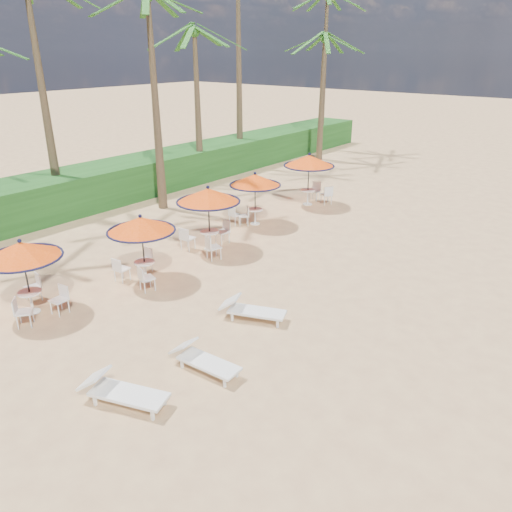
{
  "coord_description": "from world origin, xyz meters",
  "views": [
    {
      "loc": [
        7.78,
        -6.24,
        7.22
      ],
      "look_at": [
        -1.2,
        4.98,
        1.2
      ],
      "focal_mm": 35.0,
      "sensor_mm": 36.0,
      "label": 1
    }
  ],
  "objects_px": {
    "station_1": "(140,233)",
    "station_4": "(310,165)",
    "station_0": "(24,260)",
    "station_3": "(253,185)",
    "lounger_near": "(120,390)",
    "lounger_far": "(250,309)",
    "station_2": "(208,203)",
    "lounger_mid": "(202,359)"
  },
  "relations": [
    {
      "from": "station_0",
      "to": "lounger_near",
      "type": "relative_size",
      "value": 1.1
    },
    {
      "from": "station_1",
      "to": "lounger_near",
      "type": "xyz_separation_m",
      "value": [
        4.53,
        -4.41,
        -1.36
      ]
    },
    {
      "from": "station_1",
      "to": "lounger_mid",
      "type": "distance_m",
      "value": 5.78
    },
    {
      "from": "station_3",
      "to": "station_4",
      "type": "xyz_separation_m",
      "value": [
        0.26,
        4.09,
        0.18
      ]
    },
    {
      "from": "station_2",
      "to": "lounger_near",
      "type": "relative_size",
      "value": 1.2
    },
    {
      "from": "station_0",
      "to": "station_1",
      "type": "height_order",
      "value": "station_1"
    },
    {
      "from": "station_0",
      "to": "station_1",
      "type": "xyz_separation_m",
      "value": [
        0.83,
        3.47,
        0.01
      ]
    },
    {
      "from": "station_0",
      "to": "station_1",
      "type": "distance_m",
      "value": 3.57
    },
    {
      "from": "station_1",
      "to": "station_2",
      "type": "height_order",
      "value": "station_2"
    },
    {
      "from": "lounger_far",
      "to": "station_1",
      "type": "bearing_deg",
      "value": 160.7
    },
    {
      "from": "station_3",
      "to": "station_4",
      "type": "distance_m",
      "value": 4.1
    },
    {
      "from": "station_3",
      "to": "lounger_near",
      "type": "relative_size",
      "value": 1.11
    },
    {
      "from": "station_4",
      "to": "lounger_far",
      "type": "bearing_deg",
      "value": -65.13
    },
    {
      "from": "station_0",
      "to": "station_2",
      "type": "relative_size",
      "value": 0.92
    },
    {
      "from": "station_1",
      "to": "station_4",
      "type": "relative_size",
      "value": 0.9
    },
    {
      "from": "station_0",
      "to": "station_4",
      "type": "xyz_separation_m",
      "value": [
        0.3,
        14.34,
        0.27
      ]
    },
    {
      "from": "station_4",
      "to": "lounger_far",
      "type": "relative_size",
      "value": 1.3
    },
    {
      "from": "lounger_mid",
      "to": "station_3",
      "type": "bearing_deg",
      "value": 118.33
    },
    {
      "from": "station_1",
      "to": "station_2",
      "type": "distance_m",
      "value": 3.41
    },
    {
      "from": "station_1",
      "to": "lounger_mid",
      "type": "height_order",
      "value": "station_1"
    },
    {
      "from": "station_2",
      "to": "lounger_far",
      "type": "bearing_deg",
      "value": -34.52
    },
    {
      "from": "station_2",
      "to": "lounger_mid",
      "type": "relative_size",
      "value": 1.33
    },
    {
      "from": "lounger_near",
      "to": "lounger_far",
      "type": "bearing_deg",
      "value": 71.83
    },
    {
      "from": "station_0",
      "to": "lounger_mid",
      "type": "height_order",
      "value": "station_0"
    },
    {
      "from": "station_2",
      "to": "station_4",
      "type": "distance_m",
      "value": 7.48
    },
    {
      "from": "lounger_mid",
      "to": "lounger_near",
      "type": "bearing_deg",
      "value": -109.14
    },
    {
      "from": "station_3",
      "to": "lounger_near",
      "type": "height_order",
      "value": "station_3"
    },
    {
      "from": "lounger_far",
      "to": "station_0",
      "type": "bearing_deg",
      "value": -166.93
    },
    {
      "from": "lounger_mid",
      "to": "station_1",
      "type": "bearing_deg",
      "value": 150.4
    },
    {
      "from": "station_3",
      "to": "lounger_far",
      "type": "height_order",
      "value": "station_3"
    },
    {
      "from": "station_4",
      "to": "lounger_near",
      "type": "bearing_deg",
      "value": -71.68
    },
    {
      "from": "station_4",
      "to": "station_0",
      "type": "bearing_deg",
      "value": -91.2
    },
    {
      "from": "station_4",
      "to": "lounger_near",
      "type": "xyz_separation_m",
      "value": [
        5.06,
        -15.27,
        -1.62
      ]
    },
    {
      "from": "station_2",
      "to": "station_4",
      "type": "relative_size",
      "value": 0.98
    },
    {
      "from": "station_1",
      "to": "lounger_near",
      "type": "height_order",
      "value": "station_1"
    },
    {
      "from": "station_2",
      "to": "lounger_near",
      "type": "bearing_deg",
      "value": -58.64
    },
    {
      "from": "station_0",
      "to": "station_4",
      "type": "height_order",
      "value": "station_4"
    },
    {
      "from": "station_0",
      "to": "lounger_far",
      "type": "relative_size",
      "value": 1.17
    },
    {
      "from": "lounger_far",
      "to": "station_2",
      "type": "bearing_deg",
      "value": 123.49
    },
    {
      "from": "station_4",
      "to": "lounger_near",
      "type": "distance_m",
      "value": 16.17
    },
    {
      "from": "station_2",
      "to": "lounger_near",
      "type": "height_order",
      "value": "station_2"
    },
    {
      "from": "lounger_mid",
      "to": "lounger_far",
      "type": "xyz_separation_m",
      "value": [
        -0.65,
        2.62,
        0.01
      ]
    }
  ]
}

